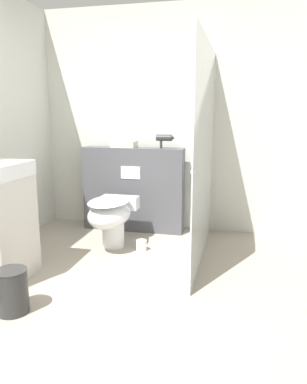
# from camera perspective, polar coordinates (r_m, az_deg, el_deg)

# --- Properties ---
(ground_plane) EXTENTS (12.00, 12.00, 0.00)m
(ground_plane) POSITION_cam_1_polar(r_m,az_deg,el_deg) (2.52, -10.41, -20.64)
(ground_plane) COLOR #9E9384
(wall_back) EXTENTS (8.00, 0.06, 2.50)m
(wall_back) POSITION_cam_1_polar(r_m,az_deg,el_deg) (4.35, 1.57, 10.79)
(wall_back) COLOR silver
(wall_back) RESTS_ON ground_plane
(partition_panel) EXTENTS (1.16, 0.21, 0.96)m
(partition_panel) POSITION_cam_1_polar(r_m,az_deg,el_deg) (4.30, -3.08, 0.41)
(partition_panel) COLOR #4C4C51
(partition_panel) RESTS_ON ground_plane
(shower_glass) EXTENTS (0.04, 1.66, 1.96)m
(shower_glass) POSITION_cam_1_polar(r_m,az_deg,el_deg) (3.43, 7.80, 5.76)
(shower_glass) COLOR silver
(shower_glass) RESTS_ON ground_plane
(toilet) EXTENTS (0.39, 0.70, 0.51)m
(toilet) POSITION_cam_1_polar(r_m,az_deg,el_deg) (3.75, -6.47, -3.61)
(toilet) COLOR white
(toilet) RESTS_ON ground_plane
(hair_drier) EXTENTS (0.20, 0.07, 0.15)m
(hair_drier) POSITION_cam_1_polar(r_m,az_deg,el_deg) (4.11, 1.73, 8.19)
(hair_drier) COLOR #2D2D33
(hair_drier) RESTS_ON partition_panel
(folded_towel) EXTENTS (0.27, 0.20, 0.07)m
(folded_towel) POSITION_cam_1_polar(r_m,az_deg,el_deg) (4.27, -4.48, 7.30)
(folded_towel) COLOR beige
(folded_towel) RESTS_ON partition_panel
(spare_toilet_roll) EXTENTS (0.10, 0.10, 0.11)m
(spare_toilet_roll) POSITION_cam_1_polar(r_m,az_deg,el_deg) (3.75, -1.86, -8.13)
(spare_toilet_roll) COLOR white
(spare_toilet_roll) RESTS_ON ground_plane
(waste_bin) EXTENTS (0.22, 0.22, 0.31)m
(waste_bin) POSITION_cam_1_polar(r_m,az_deg,el_deg) (2.81, -20.75, -13.96)
(waste_bin) COLOR #2D2D2D
(waste_bin) RESTS_ON ground_plane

